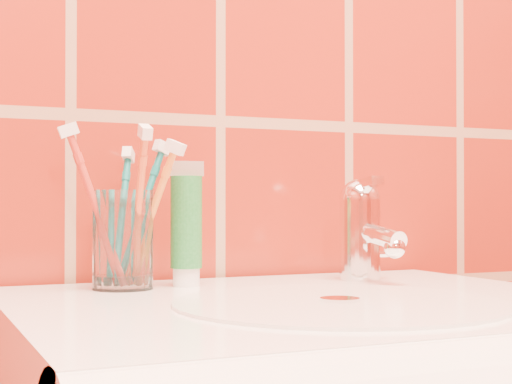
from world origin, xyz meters
name	(u,v)px	position (x,y,z in m)	size (l,w,h in m)	color
glass_tumbler	(123,240)	(-0.15, 1.11, 0.90)	(0.06, 0.06, 0.10)	white
toothpaste_tube	(186,228)	(-0.08, 1.11, 0.91)	(0.04, 0.03, 0.14)	white
faucet	(362,226)	(0.14, 1.09, 0.91)	(0.05, 0.11, 0.12)	white
toothbrush_0	(141,214)	(-0.12, 1.13, 0.93)	(0.08, 0.04, 0.17)	#0D6C70
toothbrush_1	(151,216)	(-0.12, 1.10, 0.93)	(0.06, 0.06, 0.16)	orange
toothbrush_2	(122,217)	(-0.14, 1.14, 0.93)	(0.05, 0.08, 0.16)	#0D6E70
toothbrush_3	(138,210)	(-0.14, 1.08, 0.93)	(0.02, 0.08, 0.18)	#CF5124
toothbrush_4	(97,208)	(-0.17, 1.11, 0.94)	(0.08, 0.03, 0.18)	#B63427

